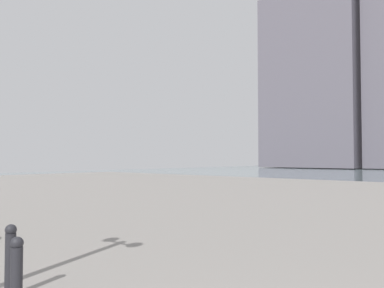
# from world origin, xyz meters

# --- Properties ---
(building_annex) EXTENTS (16.43, 12.84, 29.77)m
(building_annex) POSITION_xyz_m (27.37, -64.34, 14.89)
(building_annex) COLOR #5B5660
(building_annex) RESTS_ON ground
(bollard_near) EXTENTS (0.13, 0.13, 0.79)m
(bollard_near) POSITION_xyz_m (3.29, -0.41, 0.41)
(bollard_near) COLOR #232328
(bollard_near) RESTS_ON ground
(bollard_mid) EXTENTS (0.13, 0.13, 0.82)m
(bollard_mid) POSITION_xyz_m (3.88, -0.61, 0.43)
(bollard_mid) COLOR #232328
(bollard_mid) RESTS_ON ground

